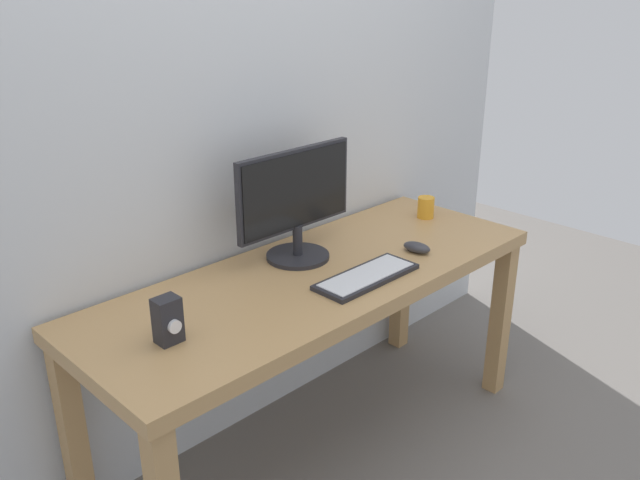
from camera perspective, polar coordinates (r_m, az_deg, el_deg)
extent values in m
plane|color=slate|center=(2.76, -0.17, -17.11)|extent=(6.00, 6.00, 0.00)
cube|color=silver|center=(2.43, -6.48, 16.13)|extent=(3.12, 0.04, 3.00)
cube|color=tan|center=(2.37, -0.19, -3.35)|extent=(1.77, 0.64, 0.05)
cube|color=tan|center=(3.00, 15.10, -6.52)|extent=(0.07, 0.07, 0.70)
cube|color=tan|center=(2.37, -20.25, -15.55)|extent=(0.07, 0.07, 0.70)
cube|color=tan|center=(3.26, 6.92, -3.43)|extent=(0.07, 0.07, 0.70)
cylinder|color=#232328|center=(2.47, -1.91, -1.37)|extent=(0.23, 0.23, 0.02)
cylinder|color=#232328|center=(2.45, -1.92, 0.01)|extent=(0.04, 0.04, 0.11)
cube|color=#232328|center=(2.39, -2.18, 4.33)|extent=(0.52, 0.02, 0.29)
cube|color=black|center=(2.38, -1.95, 4.25)|extent=(0.49, 0.01, 0.27)
cube|color=#232328|center=(2.31, 3.98, -3.15)|extent=(0.40, 0.15, 0.02)
cube|color=silver|center=(2.31, 3.99, -2.94)|extent=(0.37, 0.12, 0.00)
ellipsoid|color=#333338|center=(2.54, 8.25, -0.63)|extent=(0.07, 0.12, 0.04)
cube|color=#232328|center=(1.96, -12.86, -6.68)|extent=(0.07, 0.06, 0.14)
cylinder|color=silver|center=(1.93, -12.27, -7.23)|extent=(0.04, 0.01, 0.04)
cylinder|color=orange|center=(2.90, 9.01, 2.76)|extent=(0.07, 0.07, 0.09)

